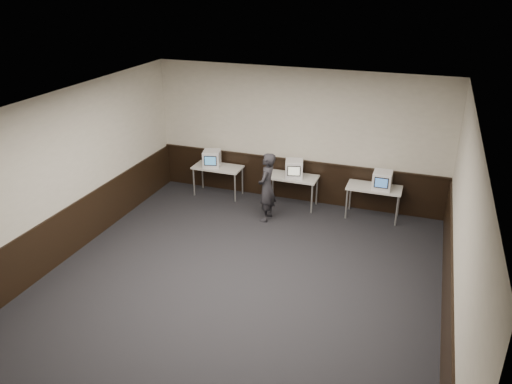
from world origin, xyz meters
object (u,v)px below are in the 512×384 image
emac_left (212,159)px  emac_center (294,169)px  emac_right (382,180)px  desk_right (374,190)px  desk_center (292,179)px  person (267,187)px  desk_left (218,169)px

emac_left → emac_center: (2.08, 0.03, -0.00)m
emac_left → emac_right: 4.09m
desk_right → desk_center: bearing=180.0°
desk_right → emac_center: (-1.86, -0.01, 0.27)m
person → emac_center: bearing=158.6°
desk_center → emac_left: size_ratio=2.32×
desk_center → emac_center: emac_center is taller
emac_right → desk_left: bearing=179.3°
desk_left → emac_left: size_ratio=2.32×
desk_left → emac_right: (3.96, -0.05, 0.27)m
desk_left → emac_right: size_ratio=2.75×
desk_center → person: person is taller
emac_right → emac_left: bearing=179.9°
desk_left → emac_right: emac_right is taller
desk_right → emac_left: bearing=-179.4°
desk_right → emac_right: emac_right is taller
desk_left → emac_center: bearing=-0.3°
emac_center → desk_center: bearing=152.7°
desk_right → emac_center: emac_center is taller
desk_center → person: 0.96m
desk_left → emac_center: 1.96m
desk_left → desk_center: bearing=0.0°
emac_left → emac_center: size_ratio=1.02×
emac_left → desk_center: bearing=-13.4°
desk_center → desk_right: bearing=0.0°
desk_center → emac_center: size_ratio=2.36×
emac_left → emac_right: size_ratio=1.18×
desk_right → emac_right: size_ratio=2.75×
emac_center → emac_right: same height
desk_center → person: size_ratio=0.76×
desk_center → emac_left: emac_left is taller
desk_right → person: bearing=-158.0°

